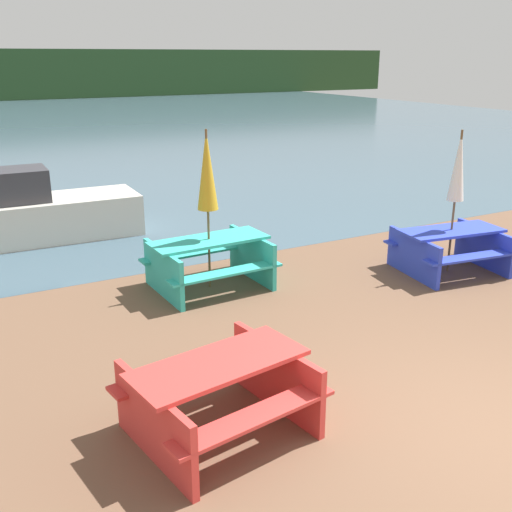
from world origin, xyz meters
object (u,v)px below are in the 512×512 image
umbrella_gold (207,171)px  boat (36,213)px  umbrella_white (458,167)px  picnic_table_teal (209,258)px  picnic_table_blue (450,246)px  picnic_table_red (219,390)px

umbrella_gold → boat: 4.59m
boat → umbrella_gold: bearing=-62.6°
umbrella_gold → umbrella_white: bearing=-18.3°
boat → picnic_table_teal: bearing=-62.6°
picnic_table_blue → boat: boat is taller
picnic_table_teal → umbrella_gold: (0.00, 0.00, 1.37)m
picnic_table_red → umbrella_white: bearing=23.2°
umbrella_white → umbrella_gold: bearing=161.7°
picnic_table_red → picnic_table_blue: size_ratio=0.99×
picnic_table_red → umbrella_gold: bearing=66.9°
picnic_table_red → picnic_table_teal: size_ratio=1.00×
umbrella_gold → boat: size_ratio=0.66×
picnic_table_blue → picnic_table_teal: 4.03m
umbrella_gold → boat: (-1.92, 3.97, -1.30)m
picnic_table_blue → boat: (-5.75, 5.23, 0.10)m
picnic_table_red → picnic_table_blue: bearing=23.2°
picnic_table_red → umbrella_white: 5.95m
picnic_table_teal → umbrella_white: 4.24m
picnic_table_teal → umbrella_white: (3.83, -1.27, 1.30)m
picnic_table_red → boat: boat is taller
picnic_table_blue → boat: 7.77m
picnic_table_blue → umbrella_gold: umbrella_gold is taller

